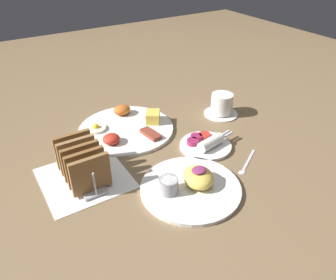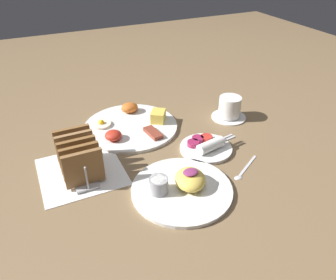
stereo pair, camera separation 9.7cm
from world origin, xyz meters
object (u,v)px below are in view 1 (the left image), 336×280
(plate_condiments, at_px, (206,144))
(toast_rack, at_px, (82,163))
(coffee_cup, at_px, (222,105))
(plate_foreground, at_px, (191,185))
(plate_breakfast, at_px, (126,127))

(plate_condiments, xyz_separation_m, toast_rack, (-0.36, 0.05, 0.04))
(coffee_cup, bearing_deg, plate_foreground, -140.13)
(plate_foreground, bearing_deg, toast_rack, 139.33)
(plate_foreground, bearing_deg, coffee_cup, 39.87)
(plate_foreground, distance_m, coffee_cup, 0.42)
(plate_breakfast, xyz_separation_m, toast_rack, (-0.20, -0.17, 0.04))
(plate_condiments, xyz_separation_m, coffee_cup, (0.17, 0.14, 0.02))
(plate_breakfast, distance_m, plate_condiments, 0.27)
(plate_condiments, bearing_deg, plate_breakfast, 126.13)
(plate_foreground, xyz_separation_m, toast_rack, (-0.21, 0.18, 0.04))
(toast_rack, xyz_separation_m, coffee_cup, (0.54, 0.09, -0.02))
(toast_rack, bearing_deg, plate_breakfast, 39.19)
(plate_condiments, height_order, toast_rack, toast_rack)
(plate_breakfast, bearing_deg, plate_condiments, -53.87)
(plate_breakfast, distance_m, toast_rack, 0.27)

